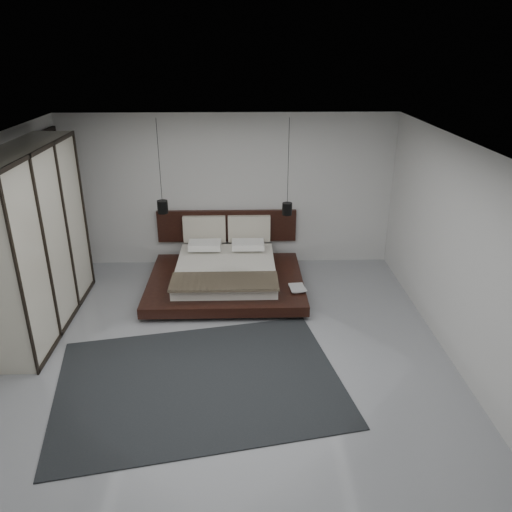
{
  "coord_description": "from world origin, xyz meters",
  "views": [
    {
      "loc": [
        0.24,
        -5.86,
        3.88
      ],
      "look_at": [
        0.44,
        1.2,
        0.87
      ],
      "focal_mm": 35.0,
      "sensor_mm": 36.0,
      "label": 1
    }
  ],
  "objects_px": {
    "pendant_right": "(287,208)",
    "rug": "(200,382)",
    "bed": "(226,272)",
    "wardrobe": "(35,241)",
    "pendant_left": "(163,206)",
    "lattice_screen": "(57,207)"
  },
  "relations": [
    {
      "from": "pendant_right",
      "to": "rug",
      "type": "distance_m",
      "value": 3.56
    },
    {
      "from": "bed",
      "to": "wardrobe",
      "type": "bearing_deg",
      "value": -157.1
    },
    {
      "from": "pendant_left",
      "to": "pendant_right",
      "type": "xyz_separation_m",
      "value": [
        2.12,
        0.0,
        -0.05
      ]
    },
    {
      "from": "lattice_screen",
      "to": "bed",
      "type": "relative_size",
      "value": 1.01
    },
    {
      "from": "wardrobe",
      "to": "rug",
      "type": "xyz_separation_m",
      "value": [
        2.38,
        -1.54,
        -1.31
      ]
    },
    {
      "from": "wardrobe",
      "to": "rug",
      "type": "distance_m",
      "value": 3.12
    },
    {
      "from": "pendant_left",
      "to": "pendant_right",
      "type": "distance_m",
      "value": 2.12
    },
    {
      "from": "bed",
      "to": "pendant_left",
      "type": "bearing_deg",
      "value": 159.94
    },
    {
      "from": "bed",
      "to": "wardrobe",
      "type": "height_order",
      "value": "wardrobe"
    },
    {
      "from": "wardrobe",
      "to": "pendant_right",
      "type": "bearing_deg",
      "value": 22.1
    },
    {
      "from": "lattice_screen",
      "to": "pendant_left",
      "type": "bearing_deg",
      "value": -4.55
    },
    {
      "from": "lattice_screen",
      "to": "bed",
      "type": "xyz_separation_m",
      "value": [
        2.9,
        -0.53,
        -1.02
      ]
    },
    {
      "from": "lattice_screen",
      "to": "pendant_left",
      "type": "height_order",
      "value": "pendant_left"
    },
    {
      "from": "pendant_left",
      "to": "rug",
      "type": "relative_size",
      "value": 0.46
    },
    {
      "from": "pendant_right",
      "to": "rug",
      "type": "bearing_deg",
      "value": -113.51
    },
    {
      "from": "bed",
      "to": "wardrobe",
      "type": "xyz_separation_m",
      "value": [
        -2.65,
        -1.12,
        1.04
      ]
    },
    {
      "from": "pendant_left",
      "to": "rug",
      "type": "height_order",
      "value": "pendant_left"
    },
    {
      "from": "wardrobe",
      "to": "bed",
      "type": "bearing_deg",
      "value": 22.9
    },
    {
      "from": "lattice_screen",
      "to": "wardrobe",
      "type": "height_order",
      "value": "wardrobe"
    },
    {
      "from": "pendant_left",
      "to": "pendant_right",
      "type": "relative_size",
      "value": 0.97
    },
    {
      "from": "rug",
      "to": "wardrobe",
      "type": "bearing_deg",
      "value": 147.09
    },
    {
      "from": "bed",
      "to": "rug",
      "type": "distance_m",
      "value": 2.69
    }
  ]
}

